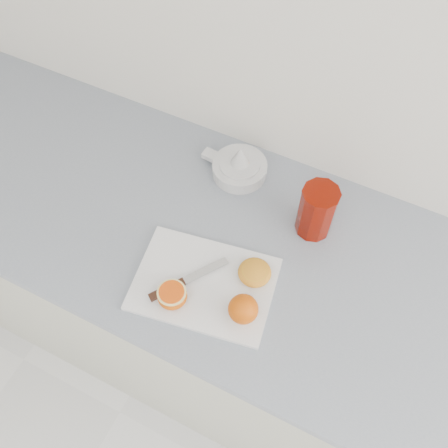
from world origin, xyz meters
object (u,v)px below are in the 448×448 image
at_px(half_orange, 172,296).
at_px(citrus_juicer, 239,166).
at_px(counter, 244,319).
at_px(cutting_board, 204,284).
at_px(red_tumbler, 316,212).

relative_size(half_orange, citrus_juicer, 0.36).
xyz_separation_m(counter, cutting_board, (-0.05, -0.14, 0.45)).
xyz_separation_m(counter, citrus_juicer, (-0.12, 0.20, 0.47)).
height_order(counter, half_orange, half_orange).
distance_m(counter, cutting_board, 0.47).
bearing_deg(red_tumbler, cutting_board, -122.82).
relative_size(cutting_board, citrus_juicer, 1.72).
relative_size(cutting_board, half_orange, 4.73).
bearing_deg(red_tumbler, counter, -132.60).
bearing_deg(citrus_juicer, red_tumbler, -17.63).
bearing_deg(half_orange, cutting_board, 57.35).
relative_size(counter, cutting_board, 8.02).
distance_m(counter, citrus_juicer, 0.52).
height_order(citrus_juicer, red_tumbler, red_tumbler).
distance_m(cutting_board, red_tumbler, 0.31).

